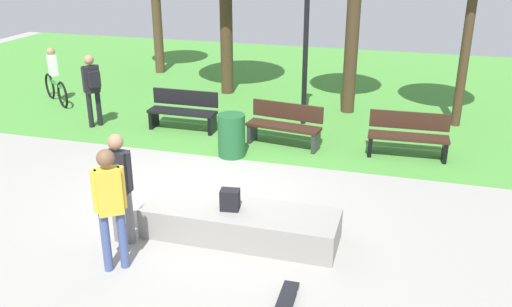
{
  "coord_description": "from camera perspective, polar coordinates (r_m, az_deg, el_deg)",
  "views": [
    {
      "loc": [
        3.38,
        -8.0,
        4.27
      ],
      "look_at": [
        1.15,
        -0.26,
        1.04
      ],
      "focal_mm": 38.47,
      "sensor_mm": 36.0,
      "label": 1
    }
  ],
  "objects": [
    {
      "name": "lamp_post",
      "position": [
        12.77,
        5.29,
        14.19
      ],
      "size": [
        0.28,
        0.28,
        4.26
      ],
      "color": "black",
      "rests_on": "ground_plane"
    },
    {
      "name": "park_bench_near_lamppost",
      "position": [
        11.58,
        15.55,
        1.93
      ],
      "size": [
        1.62,
        0.53,
        0.91
      ],
      "color": "#331E14",
      "rests_on": "ground_plane"
    },
    {
      "name": "trash_bin",
      "position": [
        11.21,
        -2.55,
        1.89
      ],
      "size": [
        0.56,
        0.56,
        0.89
      ],
      "primitive_type": "cylinder",
      "color": "#1E592D",
      "rests_on": "ground_plane"
    },
    {
      "name": "skater_performing_trick",
      "position": [
        7.43,
        -14.93,
        -4.79
      ],
      "size": [
        0.38,
        0.35,
        1.75
      ],
      "color": "#3F5184",
      "rests_on": "ground_plane"
    },
    {
      "name": "ground_plane",
      "position": [
        9.68,
        -6.18,
        -4.45
      ],
      "size": [
        28.0,
        28.0,
        0.0
      ],
      "primitive_type": "plane",
      "color": "gray"
    },
    {
      "name": "skateboard_by_ledge",
      "position": [
        7.01,
        3.1,
        -15.03
      ],
      "size": [
        0.21,
        0.8,
        0.08
      ],
      "color": "black",
      "rests_on": "ground_plane"
    },
    {
      "name": "grass_lawn",
      "position": [
        16.81,
        3.94,
        7.12
      ],
      "size": [
        26.6,
        12.18,
        0.01
      ],
      "primitive_type": "cube",
      "color": "#478C38",
      "rests_on": "ground_plane"
    },
    {
      "name": "park_bench_far_right",
      "position": [
        12.86,
        -7.56,
        4.54
      ],
      "size": [
        1.6,
        0.48,
        0.91
      ],
      "color": "black",
      "rests_on": "ground_plane"
    },
    {
      "name": "concrete_ledge",
      "position": [
        8.3,
        -1.63,
        -7.26
      ],
      "size": [
        2.93,
        0.92,
        0.46
      ],
      "primitive_type": "cube",
      "color": "gray",
      "rests_on": "ground_plane"
    },
    {
      "name": "park_bench_by_oak",
      "position": [
        11.78,
        3.01,
        3.07
      ],
      "size": [
        1.65,
        0.7,
        0.91
      ],
      "color": "#331E14",
      "rests_on": "ground_plane"
    },
    {
      "name": "skater_watching",
      "position": [
        8.08,
        -14.03,
        -2.76
      ],
      "size": [
        0.43,
        0.22,
        1.7
      ],
      "color": "slate",
      "rests_on": "ground_plane"
    },
    {
      "name": "backpack_on_ledge",
      "position": [
        8.13,
        -2.72,
        -4.82
      ],
      "size": [
        0.3,
        0.24,
        0.32
      ],
      "primitive_type": "cube",
      "rotation": [
        0.0,
        0.0,
        0.13
      ],
      "color": "black",
      "rests_on": "concrete_ledge"
    },
    {
      "name": "pedestrian_with_backpack",
      "position": [
        13.35,
        -16.68,
        6.9
      ],
      "size": [
        0.44,
        0.43,
        1.71
      ],
      "color": "black",
      "rests_on": "ground_plane"
    },
    {
      "name": "cyclist_on_bicycle",
      "position": [
        15.81,
        -20.21,
        7.23
      ],
      "size": [
        1.47,
        1.17,
        1.52
      ],
      "color": "black",
      "rests_on": "ground_plane"
    }
  ]
}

